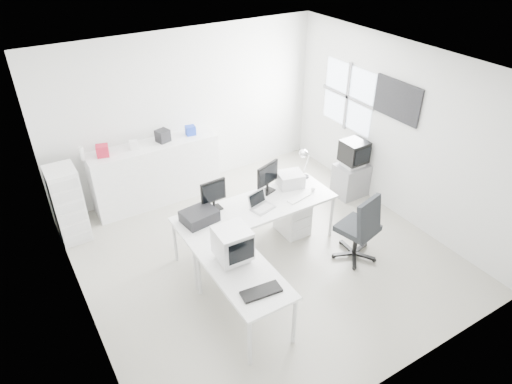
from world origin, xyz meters
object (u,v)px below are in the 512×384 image
drawer_pedestal (292,215)px  main_desk (256,227)px  lcd_monitor_small (213,195)px  crt_monitor (233,245)px  laptop (263,202)px  office_chair (358,225)px  lcd_monitor_large (267,179)px  tv_cabinet (350,180)px  inkjet_printer (199,216)px  crt_tv (354,154)px  side_desk (244,295)px  sideboard (156,173)px  laser_printer (290,179)px  filing_cabinet (68,204)px

drawer_pedestal → main_desk: bearing=-175.9°
lcd_monitor_small → crt_monitor: 1.14m
laptop → office_chair: bearing=-52.5°
lcd_monitor_large → tv_cabinet: size_ratio=0.78×
lcd_monitor_small → crt_monitor: (-0.30, -1.10, -0.01)m
inkjet_printer → office_chair: 2.25m
inkjet_printer → crt_tv: 3.08m
crt_monitor → office_chair: bearing=-0.3°
inkjet_printer → laptop: laptop is taller
main_desk → laptop: (0.05, -0.10, 0.49)m
lcd_monitor_small → side_desk: bearing=-105.4°
sideboard → drawer_pedestal: bearing=-53.4°
drawer_pedestal → sideboard: sideboard is taller
drawer_pedestal → inkjet_printer: (-1.55, 0.05, 0.53)m
side_desk → crt_tv: 3.44m
main_desk → sideboard: sideboard is taller
main_desk → tv_cabinet: (2.21, 0.41, -0.08)m
crt_monitor → inkjet_printer: bearing=92.2°
main_desk → side_desk: bearing=-127.7°
lcd_monitor_small → crt_monitor: lcd_monitor_small is taller
main_desk → lcd_monitor_large: bearing=35.5°
tv_cabinet → main_desk: bearing=-169.5°
laser_printer → sideboard: 2.39m
side_desk → laptop: 1.43m
tv_cabinet → filing_cabinet: size_ratio=0.49×
laptop → tv_cabinet: laptop is taller
side_desk → crt_tv: (3.06, 1.51, 0.44)m
main_desk → laser_printer: bearing=16.3°
lcd_monitor_small → lcd_monitor_large: bearing=-2.9°
lcd_monitor_small → tv_cabinet: size_ratio=0.82×
drawer_pedestal → sideboard: bearing=126.6°
side_desk → office_chair: size_ratio=1.22×
filing_cabinet → crt_tv: bearing=-16.1°
main_desk → laser_printer: laser_printer is taller
tv_cabinet → sideboard: 3.41m
inkjet_printer → crt_monitor: bearing=-97.6°
side_desk → crt_monitor: bearing=90.0°
laptop → crt_tv: bearing=-1.4°
lcd_monitor_large → sideboard: 2.15m
drawer_pedestal → crt_monitor: (-1.55, -0.90, 0.68)m
lcd_monitor_small → tv_cabinet: (2.76, 0.16, -0.70)m
lcd_monitor_small → drawer_pedestal: bearing=-12.0°
crt_monitor → tv_cabinet: (3.06, 1.26, -0.68)m
main_desk → drawer_pedestal: 0.71m
side_desk → crt_monitor: 0.65m
tv_cabinet → filing_cabinet: filing_cabinet is taller
inkjet_printer → lcd_monitor_small: lcd_monitor_small is taller
drawer_pedestal → crt_monitor: bearing=-149.9°
drawer_pedestal → tv_cabinet: size_ratio=1.02×
laptop → office_chair: 1.40m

